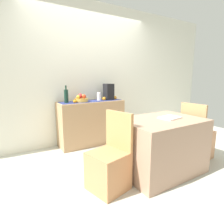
# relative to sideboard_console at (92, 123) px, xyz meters

# --- Properties ---
(ground_plane) EXTENTS (6.40, 6.40, 0.02)m
(ground_plane) POSITION_rel_sideboard_console_xyz_m (0.11, -0.92, -0.43)
(ground_plane) COLOR beige
(ground_plane) RESTS_ON ground
(room_wall_rear) EXTENTS (6.40, 0.06, 2.70)m
(room_wall_rear) POSITION_rel_sideboard_console_xyz_m (0.11, 0.26, 0.93)
(room_wall_rear) COLOR silver
(room_wall_rear) RESTS_ON ground
(sideboard_console) EXTENTS (1.26, 0.42, 0.84)m
(sideboard_console) POSITION_rel_sideboard_console_xyz_m (0.00, 0.00, 0.00)
(sideboard_console) COLOR tan
(sideboard_console) RESTS_ON ground
(table_runner) EXTENTS (1.18, 0.32, 0.01)m
(table_runner) POSITION_rel_sideboard_console_xyz_m (0.00, 0.00, 0.42)
(table_runner) COLOR navy
(table_runner) RESTS_ON sideboard_console
(fruit_bowl) EXTENTS (0.25, 0.25, 0.06)m
(fruit_bowl) POSITION_rel_sideboard_console_xyz_m (-0.20, 0.00, 0.46)
(fruit_bowl) COLOR gold
(fruit_bowl) RESTS_ON table_runner
(apple_center) EXTENTS (0.07, 0.07, 0.07)m
(apple_center) POSITION_rel_sideboard_console_xyz_m (-0.22, 0.01, 0.52)
(apple_center) COLOR #B2292C
(apple_center) RESTS_ON fruit_bowl
(apple_left) EXTENTS (0.06, 0.06, 0.06)m
(apple_left) POSITION_rel_sideboard_console_xyz_m (-0.27, -0.03, 0.52)
(apple_left) COLOR gold
(apple_left) RESTS_ON fruit_bowl
(apple_front) EXTENTS (0.07, 0.07, 0.07)m
(apple_front) POSITION_rel_sideboard_console_xyz_m (-0.17, -0.06, 0.52)
(apple_front) COLOR #B03519
(apple_front) RESTS_ON fruit_bowl
(apple_upper) EXTENTS (0.08, 0.08, 0.08)m
(apple_upper) POSITION_rel_sideboard_console_xyz_m (-0.18, 0.08, 0.53)
(apple_upper) COLOR #B62A28
(apple_upper) RESTS_ON fruit_bowl
(apple_right) EXTENTS (0.07, 0.07, 0.07)m
(apple_right) POSITION_rel_sideboard_console_xyz_m (-0.15, 0.01, 0.52)
(apple_right) COLOR #9AA43F
(apple_right) RESTS_ON fruit_bowl
(wine_bottle) EXTENTS (0.07, 0.07, 0.31)m
(wine_bottle) POSITION_rel_sideboard_console_xyz_m (-0.48, 0.00, 0.54)
(wine_bottle) COLOR #153125
(wine_bottle) RESTS_ON sideboard_console
(coffee_maker) EXTENTS (0.16, 0.18, 0.32)m
(coffee_maker) POSITION_rel_sideboard_console_xyz_m (0.38, 0.00, 0.58)
(coffee_maker) COLOR black
(coffee_maker) RESTS_ON sideboard_console
(ceramic_vase) EXTENTS (0.08, 0.08, 0.16)m
(ceramic_vase) POSITION_rel_sideboard_console_xyz_m (0.17, 0.00, 0.50)
(ceramic_vase) COLOR silver
(ceramic_vase) RESTS_ON sideboard_console
(orange_loose_near_bowl) EXTENTS (0.08, 0.08, 0.08)m
(orange_loose_near_bowl) POSITION_rel_sideboard_console_xyz_m (0.52, -0.02, 0.46)
(orange_loose_near_bowl) COLOR orange
(orange_loose_near_bowl) RESTS_ON sideboard_console
(orange_loose_end) EXTENTS (0.06, 0.06, 0.06)m
(orange_loose_end) POSITION_rel_sideboard_console_xyz_m (-0.35, -0.07, 0.45)
(orange_loose_end) COLOR orange
(orange_loose_end) RESTS_ON sideboard_console
(orange_loose_mid) EXTENTS (0.07, 0.07, 0.07)m
(orange_loose_mid) POSITION_rel_sideboard_console_xyz_m (0.26, -0.04, 0.45)
(orange_loose_mid) COLOR orange
(orange_loose_mid) RESTS_ON sideboard_console
(dining_table) EXTENTS (1.11, 0.79, 0.74)m
(dining_table) POSITION_rel_sideboard_console_xyz_m (0.33, -1.48, -0.05)
(dining_table) COLOR tan
(dining_table) RESTS_ON ground
(open_book) EXTENTS (0.31, 0.24, 0.02)m
(open_book) POSITION_rel_sideboard_console_xyz_m (0.46, -1.50, 0.33)
(open_book) COLOR white
(open_book) RESTS_ON dining_table
(chair_near_window) EXTENTS (0.48, 0.48, 0.90)m
(chair_near_window) POSITION_rel_sideboard_console_xyz_m (-0.49, -1.47, -0.15)
(chair_near_window) COLOR tan
(chair_near_window) RESTS_ON ground
(chair_by_corner) EXTENTS (0.44, 0.44, 0.90)m
(chair_by_corner) POSITION_rel_sideboard_console_xyz_m (1.15, -1.48, -0.15)
(chair_by_corner) COLOR tan
(chair_by_corner) RESTS_ON ground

